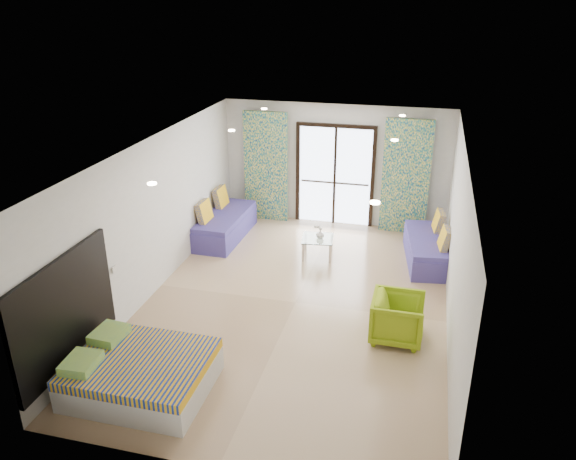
% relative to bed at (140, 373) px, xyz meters
% --- Properties ---
extents(floor, '(5.00, 7.50, 0.01)m').
position_rel_bed_xyz_m(floor, '(1.47, 2.70, -0.26)').
color(floor, '#9C7E5D').
rests_on(floor, ground).
extents(ceiling, '(5.00, 7.50, 0.01)m').
position_rel_bed_xyz_m(ceiling, '(1.47, 2.70, 2.44)').
color(ceiling, silver).
rests_on(ceiling, ground).
extents(wall_back, '(5.00, 0.01, 2.70)m').
position_rel_bed_xyz_m(wall_back, '(1.47, 6.45, 1.09)').
color(wall_back, silver).
rests_on(wall_back, ground).
extents(wall_front, '(5.00, 0.01, 2.70)m').
position_rel_bed_xyz_m(wall_front, '(1.47, -1.05, 1.09)').
color(wall_front, silver).
rests_on(wall_front, ground).
extents(wall_left, '(0.01, 7.50, 2.70)m').
position_rel_bed_xyz_m(wall_left, '(-1.03, 2.70, 1.09)').
color(wall_left, silver).
rests_on(wall_left, ground).
extents(wall_right, '(0.01, 7.50, 2.70)m').
position_rel_bed_xyz_m(wall_right, '(3.97, 2.70, 1.09)').
color(wall_right, silver).
rests_on(wall_right, ground).
extents(balcony_door, '(1.76, 0.08, 2.28)m').
position_rel_bed_xyz_m(balcony_door, '(1.47, 6.42, 1.00)').
color(balcony_door, black).
rests_on(balcony_door, floor).
extents(balcony_rail, '(1.52, 0.03, 0.04)m').
position_rel_bed_xyz_m(balcony_rail, '(1.47, 6.43, 0.69)').
color(balcony_rail, '#595451').
rests_on(balcony_rail, balcony_door).
extents(curtain_left, '(1.00, 0.10, 2.50)m').
position_rel_bed_xyz_m(curtain_left, '(-0.08, 6.27, 0.99)').
color(curtain_left, beige).
rests_on(curtain_left, floor).
extents(curtain_right, '(1.00, 0.10, 2.50)m').
position_rel_bed_xyz_m(curtain_right, '(3.02, 6.27, 0.99)').
color(curtain_right, beige).
rests_on(curtain_right, floor).
extents(downlight_a, '(0.12, 0.12, 0.02)m').
position_rel_bed_xyz_m(downlight_a, '(0.07, 0.70, 2.41)').
color(downlight_a, '#FFE0B2').
rests_on(downlight_a, ceiling).
extents(downlight_b, '(0.12, 0.12, 0.02)m').
position_rel_bed_xyz_m(downlight_b, '(2.87, 0.70, 2.41)').
color(downlight_b, '#FFE0B2').
rests_on(downlight_b, ceiling).
extents(downlight_c, '(0.12, 0.12, 0.02)m').
position_rel_bed_xyz_m(downlight_c, '(0.07, 3.70, 2.41)').
color(downlight_c, '#FFE0B2').
rests_on(downlight_c, ceiling).
extents(downlight_d, '(0.12, 0.12, 0.02)m').
position_rel_bed_xyz_m(downlight_d, '(2.87, 3.70, 2.41)').
color(downlight_d, '#FFE0B2').
rests_on(downlight_d, ceiling).
extents(downlight_e, '(0.12, 0.12, 0.02)m').
position_rel_bed_xyz_m(downlight_e, '(0.07, 5.70, 2.41)').
color(downlight_e, '#FFE0B2').
rests_on(downlight_e, ceiling).
extents(downlight_f, '(0.12, 0.12, 0.02)m').
position_rel_bed_xyz_m(downlight_f, '(2.87, 5.70, 2.41)').
color(downlight_f, '#FFE0B2').
rests_on(downlight_f, ceiling).
extents(headboard, '(0.06, 2.10, 1.50)m').
position_rel_bed_xyz_m(headboard, '(-0.99, 0.00, 0.79)').
color(headboard, black).
rests_on(headboard, floor).
extents(switch_plate, '(0.02, 0.10, 0.10)m').
position_rel_bed_xyz_m(switch_plate, '(-1.00, 1.25, 0.79)').
color(switch_plate, silver).
rests_on(switch_plate, wall_left).
extents(bed, '(1.77, 1.44, 0.61)m').
position_rel_bed_xyz_m(bed, '(0.00, 0.00, 0.00)').
color(bed, silver).
rests_on(bed, floor).
extents(daybed_left, '(0.80, 1.97, 0.96)m').
position_rel_bed_xyz_m(daybed_left, '(-0.64, 5.01, 0.04)').
color(daybed_left, '#433A8A').
rests_on(daybed_left, floor).
extents(daybed_right, '(0.95, 1.91, 0.90)m').
position_rel_bed_xyz_m(daybed_right, '(3.59, 4.86, 0.03)').
color(daybed_right, '#433A8A').
rests_on(daybed_right, floor).
extents(coffee_table, '(0.67, 0.67, 0.70)m').
position_rel_bed_xyz_m(coffee_table, '(1.48, 4.57, 0.10)').
color(coffee_table, silver).
rests_on(coffee_table, floor).
extents(vase, '(0.20, 0.20, 0.16)m').
position_rel_bed_xyz_m(vase, '(1.52, 4.58, 0.23)').
color(vase, white).
rests_on(vase, coffee_table).
extents(armchair, '(0.72, 0.77, 0.79)m').
position_rel_bed_xyz_m(armchair, '(3.21, 2.04, 0.14)').
color(armchair, '#8DAD16').
rests_on(armchair, floor).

